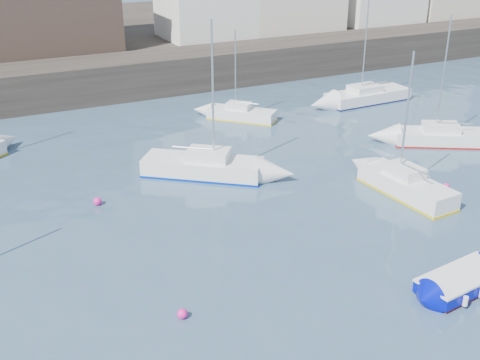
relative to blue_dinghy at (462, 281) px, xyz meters
name	(u,v)px	position (x,y,z in m)	size (l,w,h in m)	color
water	(395,346)	(-4.55, -1.50, -0.41)	(220.00, 220.00, 0.00)	#2D4760
quay_wall	(114,78)	(-4.55, 33.50, 1.09)	(90.00, 5.00, 3.00)	#28231E
land_strip	(68,41)	(-4.55, 51.50, 0.99)	(90.00, 32.00, 2.80)	#28231E
warehouse	(13,5)	(-10.55, 41.50, 6.21)	(16.40, 10.40, 7.60)	#3D2D26
blue_dinghy	(462,281)	(0.00, 0.00, 0.00)	(4.06, 2.25, 0.74)	maroon
sailboat_b	(203,166)	(-4.60, 15.06, 0.16)	(6.69, 5.89, 8.74)	white
sailboat_c	(406,185)	(3.93, 7.90, 0.16)	(2.22, 5.82, 7.52)	white
sailboat_d	(444,137)	(11.37, 12.88, 0.08)	(6.56, 5.00, 8.17)	white
sailboat_f	(241,114)	(1.89, 23.20, 0.04)	(4.55, 4.66, 6.41)	white
sailboat_g	(367,96)	(12.83, 22.79, 0.10)	(7.12, 2.46, 8.93)	white
buoy_near	(183,318)	(-10.53, 3.22, -0.41)	(0.39, 0.39, 0.39)	#F21C8F
buoy_mid	(446,189)	(6.38, 7.45, -0.41)	(0.37, 0.37, 0.37)	#F21C8F
buoy_far	(98,205)	(-10.96, 13.96, -0.41)	(0.43, 0.43, 0.43)	#F21C8F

